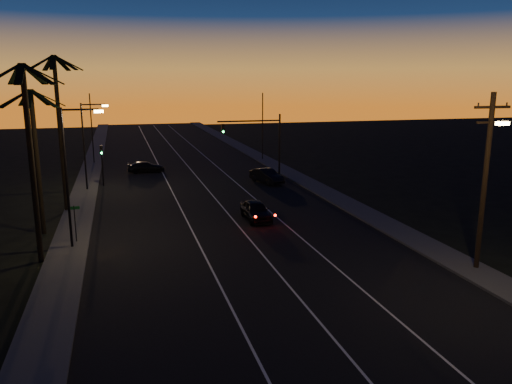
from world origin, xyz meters
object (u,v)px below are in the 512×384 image
object	(u,v)px
lead_car	(256,210)
utility_pole	(485,179)
right_car	(267,176)
cross_car	(146,167)
signal_mast	(259,135)

from	to	relation	value
lead_car	utility_pole	bearing A→B (deg)	-55.12
right_car	cross_car	world-z (taller)	right_car
signal_mast	lead_car	world-z (taller)	signal_mast
utility_pole	lead_car	size ratio (longest dim) A/B	2.05
utility_pole	cross_car	world-z (taller)	utility_pole
signal_mast	lead_car	distance (m)	17.71
lead_car	right_car	bearing A→B (deg)	70.07
utility_pole	right_car	world-z (taller)	utility_pole
utility_pole	signal_mast	size ratio (longest dim) A/B	1.41
signal_mast	cross_car	xyz separation A→B (m)	(-11.96, 6.67, -4.14)
utility_pole	cross_car	distance (m)	40.45
utility_pole	lead_car	world-z (taller)	utility_pole
cross_car	utility_pole	bearing A→B (deg)	-65.87
utility_pole	cross_car	bearing A→B (deg)	114.13
lead_car	right_car	size ratio (longest dim) A/B	1.02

